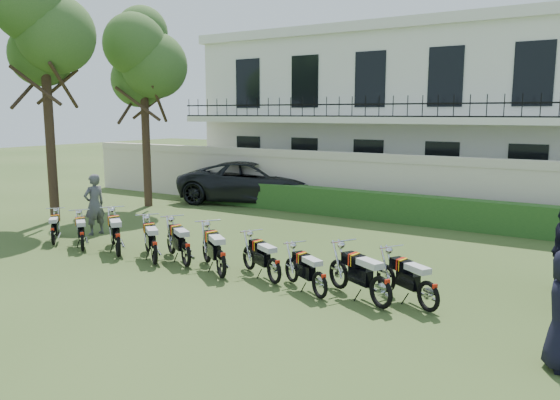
{
  "coord_description": "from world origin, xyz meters",
  "views": [
    {
      "loc": [
        7.28,
        -10.81,
        3.78
      ],
      "look_at": [
        -0.62,
        1.79,
        1.4
      ],
      "focal_mm": 35.0,
      "sensor_mm": 36.0,
      "label": 1
    }
  ],
  "objects_px": {
    "motorcycle_0": "(53,231)",
    "suv": "(255,182)",
    "motorcycle_5": "(221,257)",
    "motorcycle_9": "(429,289)",
    "tree_west_mid": "(43,25)",
    "motorcycle_7": "(320,278)",
    "inspector": "(94,204)",
    "motorcycle_3": "(154,246)",
    "motorcycle_1": "(82,236)",
    "motorcycle_6": "(274,265)",
    "motorcycle_2": "(118,238)",
    "motorcycle_4": "(186,248)",
    "motorcycle_8": "(381,284)",
    "tree_west_near": "(144,58)"
  },
  "relations": [
    {
      "from": "inspector",
      "to": "motorcycle_4",
      "type": "bearing_deg",
      "value": 82.05
    },
    {
      "from": "tree_west_near",
      "to": "motorcycle_1",
      "type": "xyz_separation_m",
      "value": [
        3.92,
        -6.36,
        -5.43
      ]
    },
    {
      "from": "motorcycle_6",
      "to": "motorcycle_0",
      "type": "bearing_deg",
      "value": 121.39
    },
    {
      "from": "motorcycle_5",
      "to": "motorcycle_3",
      "type": "bearing_deg",
      "value": 126.79
    },
    {
      "from": "motorcycle_0",
      "to": "motorcycle_6",
      "type": "xyz_separation_m",
      "value": [
        7.29,
        0.35,
        0.04
      ]
    },
    {
      "from": "motorcycle_5",
      "to": "motorcycle_0",
      "type": "bearing_deg",
      "value": 127.55
    },
    {
      "from": "suv",
      "to": "inspector",
      "type": "xyz_separation_m",
      "value": [
        -0.74,
        -7.72,
        0.08
      ]
    },
    {
      "from": "motorcycle_0",
      "to": "suv",
      "type": "bearing_deg",
      "value": 37.74
    },
    {
      "from": "suv",
      "to": "motorcycle_9",
      "type": "bearing_deg",
      "value": -147.75
    },
    {
      "from": "tree_west_mid",
      "to": "suv",
      "type": "relative_size",
      "value": 1.4
    },
    {
      "from": "motorcycle_2",
      "to": "motorcycle_8",
      "type": "height_order",
      "value": "motorcycle_2"
    },
    {
      "from": "motorcycle_3",
      "to": "motorcycle_6",
      "type": "relative_size",
      "value": 0.98
    },
    {
      "from": "motorcycle_0",
      "to": "motorcycle_8",
      "type": "height_order",
      "value": "motorcycle_8"
    },
    {
      "from": "motorcycle_3",
      "to": "motorcycle_9",
      "type": "distance_m",
      "value": 6.8
    },
    {
      "from": "motorcycle_2",
      "to": "motorcycle_6",
      "type": "relative_size",
      "value": 1.06
    },
    {
      "from": "tree_west_mid",
      "to": "motorcycle_1",
      "type": "xyz_separation_m",
      "value": [
        4.42,
        -2.36,
        -6.21
      ]
    },
    {
      "from": "motorcycle_7",
      "to": "motorcycle_2",
      "type": "bearing_deg",
      "value": 120.51
    },
    {
      "from": "motorcycle_7",
      "to": "inspector",
      "type": "relative_size",
      "value": 0.82
    },
    {
      "from": "motorcycle_8",
      "to": "motorcycle_5",
      "type": "bearing_deg",
      "value": 119.37
    },
    {
      "from": "tree_west_mid",
      "to": "suv",
      "type": "height_order",
      "value": "tree_west_mid"
    },
    {
      "from": "motorcycle_1",
      "to": "motorcycle_9",
      "type": "xyz_separation_m",
      "value": [
        9.43,
        0.48,
        0.02
      ]
    },
    {
      "from": "motorcycle_2",
      "to": "motorcycle_4",
      "type": "xyz_separation_m",
      "value": [
        2.16,
        0.24,
        -0.03
      ]
    },
    {
      "from": "motorcycle_0",
      "to": "motorcycle_6",
      "type": "distance_m",
      "value": 7.3
    },
    {
      "from": "motorcycle_4",
      "to": "motorcycle_1",
      "type": "bearing_deg",
      "value": 127.5
    },
    {
      "from": "tree_west_mid",
      "to": "motorcycle_7",
      "type": "relative_size",
      "value": 5.66
    },
    {
      "from": "tree_west_mid",
      "to": "motorcycle_5",
      "type": "bearing_deg",
      "value": -13.95
    },
    {
      "from": "tree_west_near",
      "to": "motorcycle_4",
      "type": "distance_m",
      "value": 10.93
    },
    {
      "from": "tree_west_mid",
      "to": "motorcycle_2",
      "type": "xyz_separation_m",
      "value": [
        5.72,
        -2.25,
        -6.14
      ]
    },
    {
      "from": "motorcycle_9",
      "to": "suv",
      "type": "xyz_separation_m",
      "value": [
        -10.18,
        8.92,
        0.4
      ]
    },
    {
      "from": "suv",
      "to": "inspector",
      "type": "bearing_deg",
      "value": 157.98
    },
    {
      "from": "tree_west_near",
      "to": "motorcycle_4",
      "type": "height_order",
      "value": "tree_west_near"
    },
    {
      "from": "tree_west_near",
      "to": "inspector",
      "type": "height_order",
      "value": "tree_west_near"
    },
    {
      "from": "motorcycle_0",
      "to": "motorcycle_9",
      "type": "bearing_deg",
      "value": -46.57
    },
    {
      "from": "inspector",
      "to": "motorcycle_1",
      "type": "bearing_deg",
      "value": 48.82
    },
    {
      "from": "motorcycle_6",
      "to": "motorcycle_7",
      "type": "xyz_separation_m",
      "value": [
        1.31,
        -0.31,
        -0.02
      ]
    },
    {
      "from": "tree_west_mid",
      "to": "motorcycle_9",
      "type": "relative_size",
      "value": 5.28
    },
    {
      "from": "motorcycle_4",
      "to": "motorcycle_9",
      "type": "xyz_separation_m",
      "value": [
        5.97,
        0.13,
        -0.02
      ]
    },
    {
      "from": "motorcycle_0",
      "to": "suv",
      "type": "relative_size",
      "value": 0.21
    },
    {
      "from": "motorcycle_0",
      "to": "motorcycle_5",
      "type": "height_order",
      "value": "motorcycle_5"
    },
    {
      "from": "tree_west_near",
      "to": "motorcycle_9",
      "type": "height_order",
      "value": "tree_west_near"
    },
    {
      "from": "motorcycle_2",
      "to": "motorcycle_7",
      "type": "distance_m",
      "value": 6.02
    },
    {
      "from": "tree_west_near",
      "to": "inspector",
      "type": "distance_m",
      "value": 7.22
    },
    {
      "from": "motorcycle_3",
      "to": "motorcycle_8",
      "type": "bearing_deg",
      "value": -51.98
    },
    {
      "from": "motorcycle_0",
      "to": "motorcycle_9",
      "type": "height_order",
      "value": "motorcycle_9"
    },
    {
      "from": "tree_west_mid",
      "to": "suv",
      "type": "distance_m",
      "value": 9.83
    },
    {
      "from": "inspector",
      "to": "motorcycle_9",
      "type": "bearing_deg",
      "value": 90.85
    },
    {
      "from": "motorcycle_1",
      "to": "motorcycle_6",
      "type": "xyz_separation_m",
      "value": [
        6.01,
        0.37,
        0.01
      ]
    },
    {
      "from": "motorcycle_2",
      "to": "motorcycle_3",
      "type": "bearing_deg",
      "value": -54.81
    },
    {
      "from": "tree_west_mid",
      "to": "inspector",
      "type": "distance_m",
      "value": 6.46
    },
    {
      "from": "motorcycle_2",
      "to": "motorcycle_4",
      "type": "bearing_deg",
      "value": -47.5
    }
  ]
}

